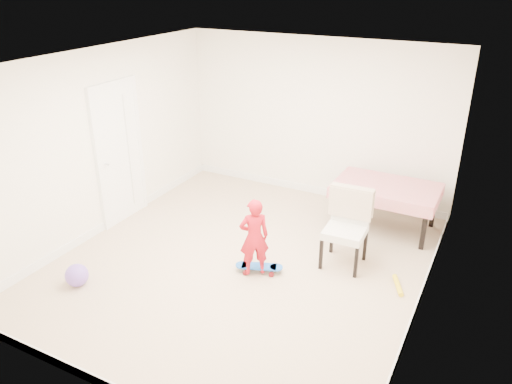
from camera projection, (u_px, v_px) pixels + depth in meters
The scene contains 16 objects.
ground at pixel (242, 262), 6.58m from camera, with size 5.00×5.00×0.00m, color tan.
ceiling at pixel (240, 63), 5.52m from camera, with size 4.50×5.00×0.04m, color white.
wall_back at pixel (316, 120), 8.05m from camera, with size 4.50×0.04×2.60m, color white.
wall_front at pixel (93, 271), 4.04m from camera, with size 4.50×0.04×2.60m, color white.
wall_left at pixel (102, 143), 6.98m from camera, with size 0.04×5.00×2.60m, color white.
wall_right at pixel (431, 208), 5.11m from camera, with size 0.04×5.00×2.60m, color white.
door at pixel (119, 155), 7.33m from camera, with size 0.10×0.94×2.11m, color white.
baseboard_back at pixel (312, 189), 8.57m from camera, with size 4.50×0.02×0.12m, color white.
baseboard_left at pixel (112, 221), 7.50m from camera, with size 0.02×5.00×0.12m, color white.
baseboard_right at pixel (416, 306), 5.61m from camera, with size 0.02×5.00×0.12m, color white.
dining_table at pixel (384, 206), 7.31m from camera, with size 1.47×0.93×0.68m, color #AC090B, non-canonical shape.
dining_chair at pixel (345, 230), 6.32m from camera, with size 0.56×0.64×1.02m, color white, non-canonical shape.
skateboard at pixel (259, 269), 6.34m from camera, with size 0.60×0.22×0.09m, color blue, non-canonical shape.
child at pixel (254, 240), 6.10m from camera, with size 0.37×0.24×1.01m, color red.
balloon at pixel (77, 275), 6.04m from camera, with size 0.28×0.28×0.28m, color #7C55CD.
foam_toy at pixel (398, 285), 6.04m from camera, with size 0.06×0.06×0.40m, color yellow.
Camera 1 is at (2.75, -4.90, 3.55)m, focal length 35.00 mm.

